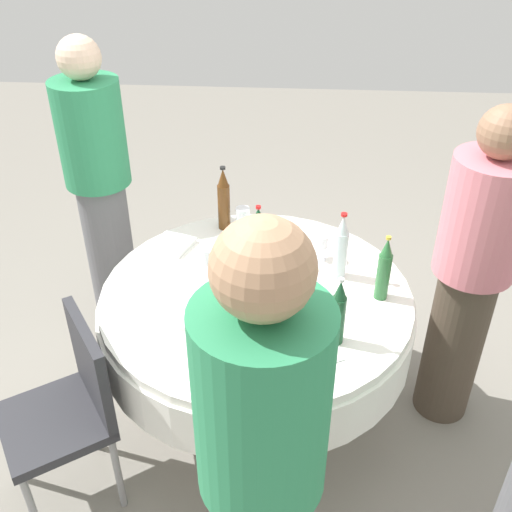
{
  "coord_description": "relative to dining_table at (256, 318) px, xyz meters",
  "views": [
    {
      "loc": [
        -2.05,
        -0.14,
        2.31
      ],
      "look_at": [
        0.0,
        0.0,
        0.93
      ],
      "focal_mm": 41.83,
      "sensor_mm": 36.0,
      "label": 1
    }
  ],
  "objects": [
    {
      "name": "plate_inner",
      "position": [
        -0.16,
        0.26,
        0.16
      ],
      "size": [
        0.25,
        0.25,
        0.02
      ],
      "color": "white",
      "rests_on": "dining_table"
    },
    {
      "name": "wine_glass_east",
      "position": [
        0.1,
        0.22,
        0.25
      ],
      "size": [
        0.07,
        0.07,
        0.14
      ],
      "color": "white",
      "rests_on": "dining_table"
    },
    {
      "name": "bottle_clear_north",
      "position": [
        -0.03,
        -0.14,
        0.26
      ],
      "size": [
        0.06,
        0.06,
        0.25
      ],
      "color": "silver",
      "rests_on": "dining_table"
    },
    {
      "name": "spoon_north",
      "position": [
        -0.43,
        -0.28,
        0.15
      ],
      "size": [
        0.1,
        0.17,
        0.0
      ],
      "primitive_type": "cube",
      "rotation": [
        0.0,
        0.0,
        5.2
      ],
      "color": "silver",
      "rests_on": "dining_table"
    },
    {
      "name": "dining_table",
      "position": [
        0.0,
        0.0,
        0.0
      ],
      "size": [
        1.38,
        1.38,
        0.74
      ],
      "color": "white",
      "rests_on": "ground_plane"
    },
    {
      "name": "ground_plane",
      "position": [
        0.0,
        0.0,
        -0.59
      ],
      "size": [
        10.0,
        10.0,
        0.0
      ],
      "primitive_type": "plane",
      "color": "gray"
    },
    {
      "name": "knife_south",
      "position": [
        0.47,
        -0.06,
        0.15
      ],
      "size": [
        0.1,
        0.17,
        0.0
      ],
      "primitive_type": "cube",
      "rotation": [
        0.0,
        0.0,
        4.22
      ],
      "color": "silver",
      "rests_on": "dining_table"
    },
    {
      "name": "knife_west",
      "position": [
        0.33,
        0.15,
        0.15
      ],
      "size": [
        0.18,
        0.07,
        0.0
      ],
      "primitive_type": "cube",
      "rotation": [
        0.0,
        0.0,
        6.0
      ],
      "color": "silver",
      "rests_on": "dining_table"
    },
    {
      "name": "person_south",
      "position": [
        -1.05,
        -0.09,
        0.31
      ],
      "size": [
        0.34,
        0.34,
        1.71
      ],
      "rotation": [
        0.0,
        0.0,
        1.65
      ],
      "color": "#4C3F33",
      "rests_on": "ground_plane"
    },
    {
      "name": "wine_glass_north",
      "position": [
        0.0,
        0.0,
        0.26
      ],
      "size": [
        0.06,
        0.06,
        0.16
      ],
      "color": "white",
      "rests_on": "dining_table"
    },
    {
      "name": "bottle_green_south",
      "position": [
        -0.0,
        -0.53,
        0.29
      ],
      "size": [
        0.06,
        0.06,
        0.3
      ],
      "color": "#2D6B38",
      "rests_on": "dining_table"
    },
    {
      "name": "folded_napkin",
      "position": [
        0.33,
        0.43,
        0.16
      ],
      "size": [
        0.22,
        0.22,
        0.02
      ],
      "primitive_type": "cube",
      "rotation": [
        0.0,
        0.0,
        -0.37
      ],
      "color": "white",
      "rests_on": "dining_table"
    },
    {
      "name": "chair_outer",
      "position": [
        -0.48,
        0.7,
        -0.07
      ],
      "size": [
        0.56,
        0.56,
        0.87
      ],
      "rotation": [
        0.0,
        0.0,
        0.6
      ],
      "color": "#2D2D33",
      "rests_on": "ground_plane"
    },
    {
      "name": "wine_glass_outer",
      "position": [
        0.27,
        -0.28,
        0.24
      ],
      "size": [
        0.07,
        0.07,
        0.13
      ],
      "color": "white",
      "rests_on": "dining_table"
    },
    {
      "name": "bottle_dark_green_mid",
      "position": [
        0.24,
        0.01,
        0.28
      ],
      "size": [
        0.07,
        0.07,
        0.29
      ],
      "color": "#194728",
      "rests_on": "dining_table"
    },
    {
      "name": "plate_near",
      "position": [
        -0.23,
        -0.05,
        0.16
      ],
      "size": [
        0.2,
        0.2,
        0.04
      ],
      "color": "white",
      "rests_on": "dining_table"
    },
    {
      "name": "bottle_clear_far",
      "position": [
        0.15,
        -0.36,
        0.3
      ],
      "size": [
        0.06,
        0.06,
        0.32
      ],
      "color": "silver",
      "rests_on": "dining_table"
    },
    {
      "name": "bottle_dark_green_west",
      "position": [
        -0.29,
        -0.33,
        0.29
      ],
      "size": [
        0.06,
        0.06,
        0.3
      ],
      "color": "#194728",
      "rests_on": "dining_table"
    },
    {
      "name": "bottle_brown_outer",
      "position": [
        0.52,
        0.2,
        0.31
      ],
      "size": [
        0.06,
        0.06,
        0.34
      ],
      "color": "#593314",
      "rests_on": "dining_table"
    },
    {
      "name": "wine_glass_mid",
      "position": [
        0.5,
        0.1,
        0.24
      ],
      "size": [
        0.07,
        0.07,
        0.13
      ],
      "color": "white",
      "rests_on": "dining_table"
    },
    {
      "name": "person_west",
      "position": [
        0.7,
        0.88,
        0.27
      ],
      "size": [
        0.34,
        0.34,
        1.64
      ],
      "rotation": [
        0.0,
        0.0,
        -0.67
      ],
      "color": "slate",
      "rests_on": "ground_plane"
    },
    {
      "name": "person_far",
      "position": [
        0.1,
        -0.92,
        0.22
      ],
      "size": [
        0.34,
        0.34,
        1.56
      ],
      "rotation": [
        0.0,
        0.0,
        3.25
      ],
      "color": "#4C3F33",
      "rests_on": "ground_plane"
    }
  ]
}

